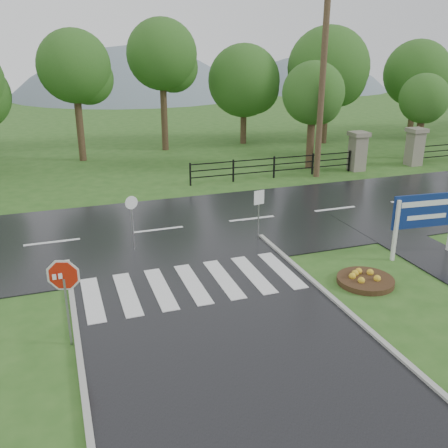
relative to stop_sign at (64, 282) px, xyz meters
name	(u,v)px	position (x,y,z in m)	size (l,w,h in m)	color
ground	(255,385)	(3.70, -2.93, -1.70)	(120.00, 120.00, 0.00)	#2D591D
main_road	(158,231)	(3.70, 7.07, -1.70)	(90.00, 8.00, 0.04)	black
walkway	(440,261)	(12.20, 1.07, -1.70)	(2.20, 11.00, 0.04)	black
crosswalk	(193,284)	(3.70, 2.07, -1.64)	(6.50, 2.80, 0.02)	silver
pillar_west	(358,150)	(16.70, 13.07, -0.52)	(1.00, 1.00, 2.24)	gray
pillar_east	(415,146)	(20.70, 13.07, -0.52)	(1.00, 1.00, 2.24)	gray
fence_west	(274,165)	(11.45, 13.07, -0.98)	(9.58, 0.08, 1.20)	black
hills	(108,202)	(7.19, 62.07, -17.24)	(102.00, 48.00, 48.00)	slate
treeline	(128,157)	(4.70, 21.07, -1.70)	(83.20, 5.20, 10.00)	#24541A
stop_sign	(64,282)	(0.00, 0.00, 0.00)	(1.02, 0.36, 2.42)	#939399
estate_billboard	(426,214)	(11.85, 1.65, -0.15)	(2.57, 0.28, 2.25)	silver
flower_bed	(366,279)	(8.79, 0.46, -1.57)	(1.75, 1.75, 0.35)	#332111
reg_sign_small	(259,205)	(7.05, 4.87, -0.31)	(0.43, 0.10, 1.95)	#939399
reg_sign_round	(132,216)	(2.48, 5.44, -0.40)	(0.46, 0.15, 2.02)	#939399
utility_pole_east	(322,83)	(13.81, 12.57, 3.33)	(1.76, 0.35, 9.90)	#473523
entrance_tree_left	(313,94)	(14.43, 14.57, 2.58)	(3.54, 3.54, 6.10)	#3D2B1C
entrance_tree_right	(424,99)	(22.19, 14.57, 2.02)	(3.03, 3.03, 5.28)	#3D2B1C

